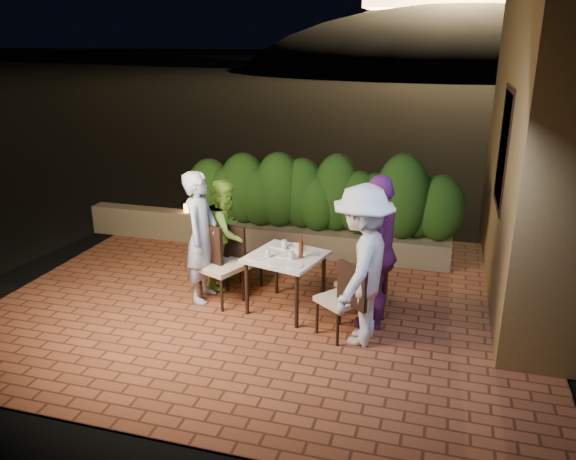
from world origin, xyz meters
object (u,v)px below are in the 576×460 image
at_px(bowl, 295,247).
at_px(chair_right_back, 358,282).
at_px(diner_white, 362,266).
at_px(diner_purple, 378,252).
at_px(chair_left_back, 244,258).
at_px(diner_green, 226,233).
at_px(dining_table, 286,283).
at_px(parapet_lamp, 187,208).
at_px(beer_bottle, 301,247).
at_px(chair_right_front, 340,298).
at_px(diner_blue, 201,237).
at_px(chair_left_front, 221,266).

bearing_deg(bowl, chair_right_back, -13.51).
xyz_separation_m(diner_white, diner_purple, (0.12, 0.48, 0.01)).
height_order(chair_left_back, diner_green, diner_green).
xyz_separation_m(bowl, chair_left_back, (-0.78, 0.19, -0.32)).
relative_size(chair_left_back, diner_green, 0.59).
distance_m(dining_table, diner_white, 1.28).
relative_size(diner_purple, parapet_lamp, 13.33).
xyz_separation_m(chair_right_back, diner_purple, (0.23, -0.10, 0.47)).
bearing_deg(chair_right_back, diner_green, 14.31).
height_order(beer_bottle, chair_right_front, beer_bottle).
height_order(diner_blue, diner_white, diner_white).
relative_size(chair_left_front, chair_left_back, 1.15).
bearing_deg(diner_white, chair_left_back, -111.05).
distance_m(dining_table, diner_blue, 1.26).
relative_size(chair_left_front, diner_white, 0.56).
height_order(dining_table, diner_green, diner_green).
xyz_separation_m(beer_bottle, diner_blue, (-1.36, 0.05, -0.02)).
height_order(chair_left_back, diner_white, diner_white).
distance_m(chair_right_back, diner_white, 0.75).
height_order(bowl, diner_green, diner_green).
distance_m(chair_left_front, chair_right_front, 1.71).
bearing_deg(dining_table, diner_white, -26.60).
xyz_separation_m(diner_purple, parapet_lamp, (-3.53, 2.12, -0.36)).
relative_size(chair_left_back, chair_right_back, 0.97).
height_order(diner_green, diner_purple, diner_purple).
xyz_separation_m(chair_right_back, parapet_lamp, (-3.30, 2.03, 0.11)).
relative_size(beer_bottle, diner_blue, 0.16).
relative_size(dining_table, diner_white, 0.47).
xyz_separation_m(chair_left_back, diner_green, (-0.29, 0.09, 0.31)).
height_order(chair_left_front, parapet_lamp, chair_left_front).
xyz_separation_m(diner_blue, diner_purple, (2.30, -0.05, 0.06)).
height_order(bowl, chair_right_back, chair_right_back).
xyz_separation_m(beer_bottle, chair_left_front, (-1.08, 0.01, -0.38)).
bearing_deg(diner_white, parapet_lamp, -119.55).
xyz_separation_m(beer_bottle, chair_right_front, (0.58, -0.42, -0.42)).
relative_size(bowl, diner_green, 0.12).
height_order(chair_left_back, diner_purple, diner_purple).
height_order(diner_blue, parapet_lamp, diner_blue).
height_order(dining_table, chair_left_front, chair_left_front).
height_order(diner_blue, diner_green, diner_blue).
xyz_separation_m(chair_left_back, chair_right_back, (1.65, -0.39, 0.01)).
bearing_deg(diner_purple, diner_blue, -89.31).
relative_size(dining_table, chair_left_back, 0.96).
bearing_deg(dining_table, diner_purple, -1.77).
bearing_deg(beer_bottle, dining_table, 169.58).
height_order(chair_right_back, parapet_lamp, chair_right_back).
relative_size(chair_left_front, parapet_lamp, 7.36).
bearing_deg(diner_white, beer_bottle, -112.34).
bearing_deg(bowl, parapet_lamp, 143.22).
relative_size(chair_left_back, diner_blue, 0.51).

